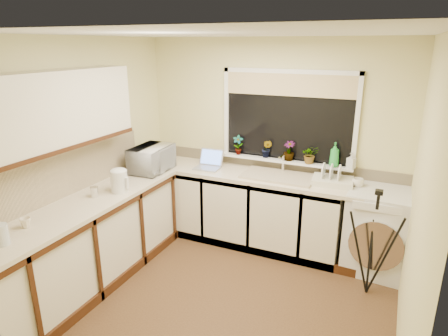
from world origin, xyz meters
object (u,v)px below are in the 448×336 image
microwave (152,159)px  kettle (119,182)px  plant_d (310,155)px  dish_rack (333,181)px  cup_back (358,183)px  tripod (372,243)px  laptop (209,163)px  cup_left (26,223)px  soap_bottle_green (335,155)px  plant_b (267,149)px  steel_jar (94,192)px  glass_jug (1,235)px  soap_bottle_clear (351,161)px  plant_a (238,145)px  washing_machine (378,231)px  plant_c (289,151)px

microwave → kettle: bearing=-175.5°
plant_d → dish_rack: bearing=-29.4°
dish_rack → cup_back: size_ratio=3.59×
tripod → laptop: bearing=-170.7°
microwave → cup_left: microwave is taller
microwave → dish_rack: bearing=-80.9°
cup_back → soap_bottle_green: bearing=153.3°
plant_b → cup_back: size_ratio=1.82×
steel_jar → plant_d: 2.39m
glass_jug → steel_jar: size_ratio=1.55×
laptop → soap_bottle_green: soap_bottle_green is taller
soap_bottle_clear → cup_left: (-2.32, -2.32, -0.20)m
plant_a → soap_bottle_clear: size_ratio=1.36×
plant_d → cup_left: plant_d is taller
plant_a → soap_bottle_clear: plant_a is taller
steel_jar → cup_back: size_ratio=0.88×
glass_jug → steel_jar: glass_jug is taller
dish_rack → soap_bottle_clear: 0.31m
laptop → plant_a: plant_a is taller
glass_jug → dish_rack: bearing=49.5°
washing_machine → plant_d: plant_d is taller
plant_a → plant_b: plant_a is taller
plant_a → plant_d: size_ratio=1.15×
washing_machine → laptop: size_ratio=2.79×
dish_rack → plant_c: size_ratio=1.85×
soap_bottle_clear → steel_jar: bearing=-145.6°
tripod → plant_d: plant_d is taller
dish_rack → steel_jar: bearing=-152.4°
plant_c → soap_bottle_clear: plant_c is taller
plant_b → laptop: bearing=-161.9°
soap_bottle_green → plant_a: bearing=179.4°
plant_b → plant_c: 0.28m
washing_machine → kettle: size_ratio=4.00×
steel_jar → plant_a: bearing=59.5°
laptop → washing_machine: bearing=-3.5°
glass_jug → plant_a: (0.88, 2.61, 0.19)m
cup_left → plant_a: bearing=67.4°
washing_machine → cup_left: (-2.69, -2.11, 0.49)m
dish_rack → tripod: tripod is taller
microwave → plant_b: size_ratio=2.49×
plant_a → plant_c: 0.65m
microwave → soap_bottle_green: bearing=-76.5°
cup_back → glass_jug: bearing=-133.7°
plant_b → kettle: bearing=-130.2°
cup_back → washing_machine: bearing=-10.4°
laptop → glass_jug: laptop is taller
washing_machine → laptop: bearing=-176.2°
tripod → soap_bottle_clear: (-0.34, 0.71, 0.59)m
kettle → tripod: (2.47, 0.63, -0.47)m
kettle → cup_back: size_ratio=1.89×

